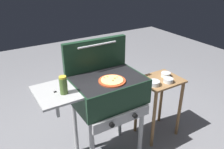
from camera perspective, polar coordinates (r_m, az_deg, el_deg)
name	(u,v)px	position (r m, az deg, el deg)	size (l,w,h in m)	color
grill	(106,92)	(2.11, -1.43, -4.46)	(0.96, 0.53, 0.90)	#193823
grill_lid_open	(96,55)	(2.16, -4.12, 4.95)	(0.63, 0.09, 0.30)	#193823
pizza_cheese	(112,81)	(1.98, -0.01, -1.51)	(0.24, 0.24, 0.03)	#C64723
sauce_jar	(63,85)	(1.81, -12.01, -2.60)	(0.06, 0.06, 0.15)	#4C6B2D
prep_table	(159,95)	(2.59, 11.63, -5.07)	(0.44, 0.36, 0.71)	olive
topping_bowl_near	(168,80)	(2.44, 13.81, -1.45)	(0.10, 0.10, 0.04)	silver
topping_bowl_far	(166,75)	(2.56, 13.22, -0.04)	(0.10, 0.10, 0.04)	silver
topping_bowl_middle	(154,83)	(2.35, 10.39, -2.14)	(0.12, 0.12, 0.04)	silver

